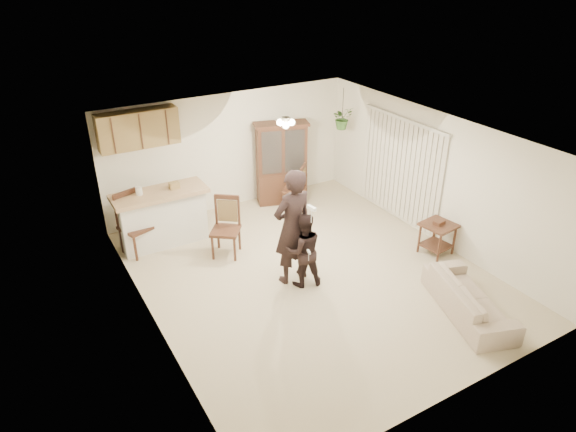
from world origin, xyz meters
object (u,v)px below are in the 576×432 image
side_table (437,238)px  chair_bar (138,236)px  child (303,249)px  sofa (470,293)px  chair_hutch_right (294,196)px  adult (293,233)px  china_hutch (281,164)px  chair_hutch_left (226,239)px

side_table → chair_bar: 5.55m
side_table → chair_bar: (-4.78, 2.83, 0.02)m
child → chair_bar: child is taller
sofa → chair_hutch_right: size_ratio=1.82×
adult → chair_bar: adult is taller
china_hutch → chair_hutch_right: size_ratio=1.78×
adult → china_hutch: bearing=-122.4°
side_table → chair_hutch_right: chair_hutch_right is taller
sofa → chair_hutch_right: (-0.45, 4.53, -0.08)m
child → china_hutch: china_hutch is taller
chair_bar → chair_hutch_left: (1.38, -0.90, -0.02)m
child → chair_hutch_left: 1.73m
chair_bar → chair_hutch_left: bearing=-52.1°
side_table → chair_bar: size_ratio=0.57×
adult → chair_bar: (-2.03, 2.22, -0.56)m
chair_hutch_left → chair_hutch_right: chair_hutch_left is taller
side_table → adult: bearing=167.3°
adult → side_table: (2.75, -0.62, -0.58)m
side_table → sofa: bearing=-118.7°
child → chair_hutch_right: 2.93m
chair_bar → chair_hutch_right: 3.47m
chair_bar → chair_hutch_right: size_ratio=1.16×
china_hutch → side_table: 3.72m
child → chair_bar: (-2.11, 2.43, -0.34)m
sofa → child: size_ratio=1.39×
adult → child: size_ratio=1.33×
adult → child: (0.08, -0.21, -0.22)m
china_hutch → chair_hutch_left: 2.57m
chair_bar → sofa: bearing=-67.2°
child → chair_hutch_right: bearing=-102.1°
china_hutch → chair_hutch_right: 0.76m
chair_hutch_left → sofa: bearing=-16.3°
sofa → chair_bar: 5.89m
sofa → chair_bar: (-3.92, 4.40, -0.03)m
adult → child: adult is taller
adult → chair_hutch_right: (1.44, 2.35, -0.61)m
sofa → chair_hutch_left: bearing=54.7°
china_hutch → adult: bearing=-98.5°
sofa → adult: size_ratio=1.04×
chair_hutch_right → child: bearing=18.6°
chair_hutch_right → china_hutch: bearing=-124.7°
china_hutch → chair_hutch_left: size_ratio=1.63×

